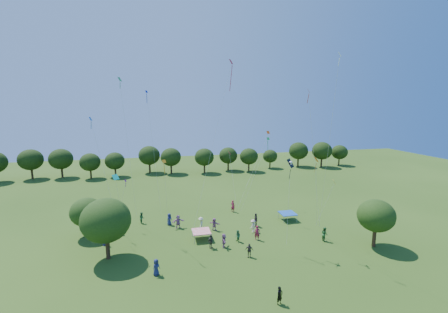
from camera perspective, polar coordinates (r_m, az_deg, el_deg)
near_tree_west at (r=34.88m, az=-21.59°, el=-11.25°), size 5.24×5.24×6.74m
near_tree_north at (r=42.02m, az=-24.70°, el=-9.59°), size 4.00×4.00×4.99m
near_tree_east at (r=39.57m, az=26.99°, el=-10.01°), size 4.18×4.18×5.70m
treeline at (r=73.67m, az=-8.55°, el=-0.00°), size 88.01×8.77×6.77m
tent_red_stripe at (r=38.30m, az=-4.35°, el=-14.03°), size 2.20×2.20×1.10m
tent_blue at (r=44.94m, az=12.02°, el=-10.54°), size 2.20×2.20×1.10m
man_in_black at (r=27.92m, az=10.56°, el=-24.60°), size 0.69×0.57×1.59m
crowd_person_0 at (r=43.08m, az=-10.37°, el=-11.68°), size 0.93×0.83×1.67m
crowd_person_1 at (r=43.12m, az=-20.12°, el=-12.19°), size 0.44×0.62×1.56m
crowd_person_2 at (r=39.82m, az=18.60°, el=-13.83°), size 0.52×0.89×1.76m
crowd_person_3 at (r=40.46m, az=5.55°, el=-13.00°), size 1.19×1.04×1.69m
crowd_person_4 at (r=34.43m, az=4.81°, el=-17.38°), size 1.01×0.74×1.57m
crowd_person_5 at (r=40.77m, az=-1.85°, el=-12.76°), size 1.61×1.43×1.71m
crowd_person_6 at (r=39.47m, az=-21.79°, el=-14.18°), size 0.66×0.98×1.83m
crowd_person_7 at (r=38.30m, az=6.33°, el=-14.28°), size 0.80×0.69×1.81m
crowd_person_8 at (r=37.66m, az=2.63°, el=-14.93°), size 0.63×0.83×1.49m
crowd_person_9 at (r=40.90m, az=-4.42°, el=-12.64°), size 0.84×1.28×1.80m
crowd_person_10 at (r=36.15m, az=-2.53°, el=-15.87°), size 1.06×0.94×1.68m
crowd_person_11 at (r=41.92m, az=-8.73°, el=-12.16°), size 1.76×0.88×1.80m
crowd_person_12 at (r=31.88m, az=-12.78°, el=-19.88°), size 0.90×0.90×1.67m
crowd_person_13 at (r=47.28m, az=1.69°, el=-9.40°), size 0.82×0.82×1.89m
crowd_person_14 at (r=44.57m, az=-15.38°, el=-11.18°), size 0.68×0.89×1.60m
crowd_person_15 at (r=41.95m, az=-19.41°, el=-12.75°), size 1.03×1.10×1.60m
crowd_person_16 at (r=42.21m, az=6.06°, el=-11.89°), size 0.55×1.12×1.86m
crowd_person_17 at (r=36.33m, az=-0.01°, el=-15.72°), size 0.94×1.66×1.69m
pirate_kite at (r=33.84m, az=12.56°, el=-1.52°), size 1.33×1.93×9.28m
red_high_kite at (r=35.81m, az=0.03°, el=11.43°), size 5.95×4.23×20.51m
small_kite_0 at (r=47.07m, az=1.23°, el=-0.73°), size 0.51×3.86×7.91m
small_kite_1 at (r=48.34m, az=7.30°, el=1.76°), size 6.48×4.42×11.01m
small_kite_2 at (r=37.93m, az=19.83°, el=-5.68°), size 1.10×2.49×6.51m
small_kite_3 at (r=40.89m, az=-18.58°, el=8.22°), size 1.42×0.80×18.63m
small_kite_4 at (r=43.00m, az=-13.76°, el=5.20°), size 1.56×2.30×17.16m
small_kite_5 at (r=41.97m, az=-18.49°, el=-5.82°), size 1.35×1.04×5.44m
small_kite_6 at (r=32.24m, az=19.98°, el=7.69°), size 3.64×7.58×19.92m
small_kite_7 at (r=34.96m, az=-19.76°, el=-4.95°), size 0.80×2.58×7.75m
small_kite_8 at (r=35.02m, az=17.14°, el=-2.45°), size 2.72×3.64×9.58m
small_kite_9 at (r=34.25m, az=16.38°, el=4.51°), size 4.39×3.50×16.84m
small_kite_10 at (r=34.35m, az=-11.17°, el=-3.95°), size 0.56×3.32×9.28m
small_kite_11 at (r=42.97m, az=7.28°, el=0.14°), size 4.13×0.35×10.65m
small_kite_12 at (r=42.03m, az=-23.19°, el=2.79°), size 2.86×1.92×13.67m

